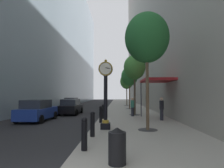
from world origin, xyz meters
TOP-DOWN VIEW (x-y plane):
  - ground_plane at (0.00, 27.00)m, footprint 110.00×110.00m
  - sidewalk_right at (3.04, 30.00)m, footprint 6.09×80.00m
  - building_block_left at (-12.43, 30.00)m, footprint 9.00×80.00m
  - street_clock at (0.88, 7.71)m, footprint 0.84×0.55m
  - bollard_nearest at (0.38, 3.55)m, footprint 0.23×0.23m
  - bollard_second at (0.38, 5.75)m, footprint 0.23×0.23m
  - bollard_fourth at (0.38, 10.16)m, footprint 0.23×0.23m
  - bollard_fifth at (0.38, 12.36)m, footprint 0.23×0.23m
  - bollard_sixth at (0.38, 14.56)m, footprint 0.23×0.23m
  - street_tree_near at (3.30, 7.49)m, footprint 2.56×2.56m
  - street_tree_mid_near at (3.30, 15.29)m, footprint 2.16×2.16m
  - street_tree_mid_far at (3.30, 23.09)m, footprint 2.35×2.35m
  - street_tree_far at (3.30, 30.88)m, footprint 2.42×2.42m
  - trash_bin at (1.57, 2.26)m, footprint 0.53×0.53m
  - pedestrian_walking at (2.98, 14.17)m, footprint 0.38×0.38m
  - pedestrian_by_clock at (5.05, 11.50)m, footprint 0.46×0.46m
  - storefront_awning at (4.85, 12.47)m, footprint 2.40×3.60m
  - car_white_near at (-5.51, 25.27)m, footprint 2.03×4.27m
  - car_black_mid at (-3.52, 17.01)m, footprint 2.04×4.37m
  - car_blue_far at (-4.97, 11.82)m, footprint 2.17×4.27m

SIDE VIEW (x-z plane):
  - ground_plane at x=0.00m, z-range 0.00..0.00m
  - sidewalk_right at x=3.04m, z-range 0.00..0.14m
  - trash_bin at x=1.57m, z-range 0.15..1.20m
  - bollard_nearest at x=0.38m, z-range 0.17..1.36m
  - bollard_second at x=0.38m, z-range 0.17..1.36m
  - bollard_fourth at x=0.38m, z-range 0.17..1.36m
  - bollard_fifth at x=0.38m, z-range 0.17..1.36m
  - bollard_sixth at x=0.38m, z-range 0.17..1.36m
  - car_black_mid at x=-3.52m, z-range -0.02..1.62m
  - car_white_near at x=-5.51m, z-range -0.03..1.64m
  - car_blue_far at x=-4.97m, z-range -0.03..1.69m
  - pedestrian_walking at x=2.98m, z-range 0.19..1.91m
  - pedestrian_by_clock at x=5.05m, z-range 0.20..2.00m
  - street_clock at x=0.88m, z-range 0.33..4.44m
  - storefront_awning at x=4.85m, z-range 1.63..4.93m
  - street_tree_far at x=3.30m, z-range 1.63..7.46m
  - street_tree_mid_far at x=3.30m, z-range 1.74..7.69m
  - street_tree_mid_near at x=3.30m, z-range 1.86..7.85m
  - street_tree_near at x=3.30m, z-range 2.04..8.83m
  - building_block_left at x=-12.43m, z-range 0.00..31.15m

